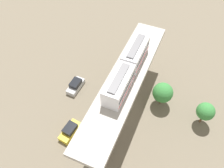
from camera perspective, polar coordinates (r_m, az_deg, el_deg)
ground_plane at (r=42.02m, az=2.73°, el=-6.24°), size 120.00×120.00×0.00m
viaduct at (r=36.76m, az=3.11°, el=-0.87°), size 5.20×28.00×8.66m
train at (r=34.36m, az=3.84°, el=3.91°), size 2.64×13.55×3.24m
parked_car_silver at (r=44.74m, az=-9.03°, el=-0.38°), size 1.96×4.26×1.76m
parked_car_yellow at (r=39.61m, az=-10.39°, el=-11.36°), size 2.29×4.39×1.76m
tree_near_viaduct at (r=40.89m, az=22.24°, el=-6.34°), size 3.02×3.02×4.77m
tree_mid_lot at (r=41.13m, az=12.51°, el=-2.12°), size 3.61×3.61×4.96m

